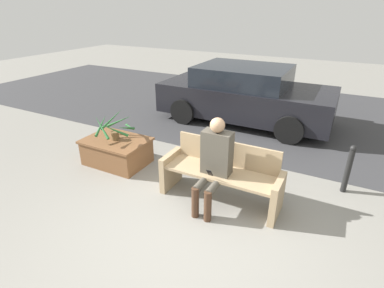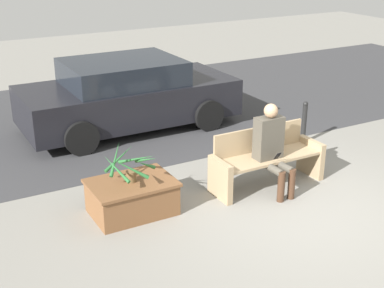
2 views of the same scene
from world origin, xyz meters
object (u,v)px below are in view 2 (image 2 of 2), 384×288
Objects in this scene: parked_car at (127,95)px; planter_box at (132,196)px; person_seated at (272,144)px; potted_plant at (130,166)px; bench at (266,159)px; bollard_post at (304,122)px.

planter_box is at bearing -111.95° from parked_car.
person_seated reaches higher than potted_plant.
bench is 2.13m from potted_plant.
parked_car is at bearing 68.05° from planter_box.
person_seated is at bearing -9.48° from potted_plant.
potted_plant is 0.18× the size of parked_car.
parked_car is at bearing 136.30° from bollard_post.
person_seated is (-0.05, -0.18, 0.30)m from bench.
parked_car is (-0.76, 3.56, -0.05)m from person_seated.
bench is at bearing -4.41° from potted_plant.
bench is 1.34× the size of person_seated.
planter_box is (-2.06, 0.33, -0.47)m from person_seated.
potted_plant is at bearing 175.59° from bench.
bench is at bearing -147.04° from bollard_post.
bench is at bearing -4.02° from planter_box.
bench is at bearing -76.63° from parked_car.
parked_car is (1.30, 3.22, -0.02)m from potted_plant.
bollard_post is (2.43, -2.33, -0.26)m from parked_car.
parked_car is 5.17× the size of bollard_post.
bollard_post is (1.63, 1.06, -0.01)m from bench.
planter_box is at bearing 175.98° from bench.
bollard_post reaches higher than planter_box.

